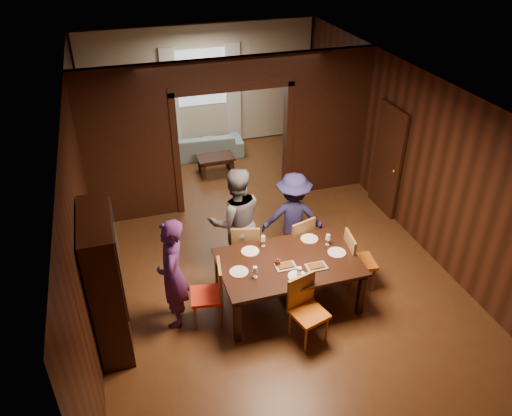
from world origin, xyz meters
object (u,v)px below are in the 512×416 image
object	(u,v)px
person_purple	(173,274)
chair_near	(309,312)
hutch	(106,283)
chair_far_l	(246,247)
chair_left	(206,294)
person_navy	(293,217)
chair_right	(360,260)
person_grey	(236,221)
sofa	(202,145)
dining_table	(288,281)
coffee_table	(216,165)
chair_far_r	(295,241)

from	to	relation	value
person_purple	chair_near	distance (m)	1.93
chair_near	hutch	world-z (taller)	hutch
chair_far_l	chair_left	bearing A→B (deg)	62.27
person_navy	chair_right	distance (m)	1.29
person_grey	chair_near	xyz separation A→B (m)	(0.53, -1.80, -0.43)
person_purple	person_navy	xyz separation A→B (m)	(2.12, 0.94, -0.06)
chair_right	chair_near	size ratio (longest dim) A/B	1.00
sofa	chair_right	distance (m)	5.49
dining_table	hutch	bearing A→B (deg)	-179.66
person_grey	chair_right	world-z (taller)	person_grey
hutch	coffee_table	bearing A→B (deg)	60.88
person_navy	chair_right	size ratio (longest dim) A/B	1.62
chair_right	chair_near	bearing A→B (deg)	132.05
chair_right	hutch	distance (m)	3.76
person_grey	coffee_table	world-z (taller)	person_grey
person_purple	coffee_table	bearing A→B (deg)	172.15
coffee_table	chair_near	xyz separation A→B (m)	(0.08, -5.19, 0.28)
coffee_table	person_navy	bearing A→B (deg)	-81.07
dining_table	chair_far_l	bearing A→B (deg)	114.39
person_navy	chair_right	world-z (taller)	person_navy
person_navy	hutch	distance (m)	3.17
chair_near	hutch	distance (m)	2.70
person_navy	dining_table	world-z (taller)	person_navy
chair_near	coffee_table	bearing A→B (deg)	74.89
dining_table	hutch	world-z (taller)	hutch
chair_far_r	coffee_table	bearing A→B (deg)	-98.88
chair_left	chair_far_l	size ratio (longest dim) A/B	1.00
chair_right	hutch	bearing A→B (deg)	98.08
coffee_table	chair_far_l	world-z (taller)	chair_far_l
chair_left	chair_far_l	distance (m)	1.23
dining_table	chair_near	xyz separation A→B (m)	(0.01, -0.79, 0.10)
chair_far_l	dining_table	bearing A→B (deg)	129.50
chair_far_l	person_navy	bearing A→B (deg)	-154.39
chair_right	person_navy	bearing A→B (deg)	43.55
person_purple	hutch	world-z (taller)	hutch
person_grey	person_purple	bearing A→B (deg)	40.49
dining_table	chair_left	bearing A→B (deg)	-178.65
chair_right	chair_far_l	xyz separation A→B (m)	(-1.59, 0.85, 0.00)
person_purple	chair_near	world-z (taller)	person_purple
person_grey	chair_left	distance (m)	1.33
chair_far_r	person_navy	bearing A→B (deg)	-117.05
dining_table	coffee_table	distance (m)	4.40
person_purple	dining_table	xyz separation A→B (m)	(1.66, -0.10, -0.47)
chair_far_l	chair_near	bearing A→B (deg)	118.81
coffee_table	chair_left	distance (m)	4.58
dining_table	chair_near	world-z (taller)	chair_near
sofa	chair_right	world-z (taller)	chair_right
chair_far_l	hutch	xyz separation A→B (m)	(-2.13, -0.89, 0.52)
person_grey	dining_table	world-z (taller)	person_grey
dining_table	coffee_table	bearing A→B (deg)	90.90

